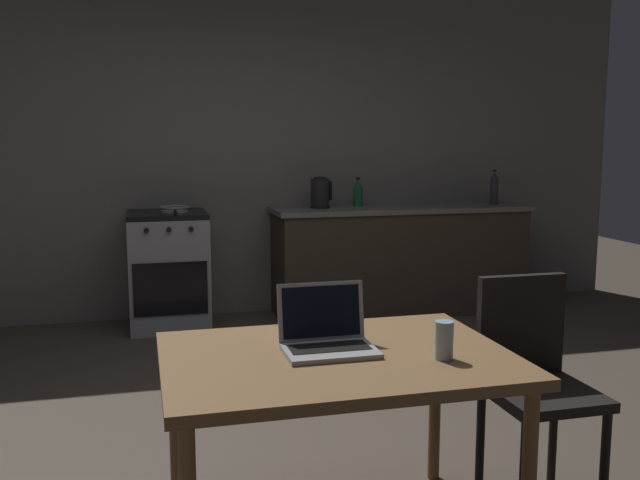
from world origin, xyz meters
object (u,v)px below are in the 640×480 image
laptop (327,338)px  frying_pan (174,209)px  stove_oven (169,270)px  bottle (494,188)px  dining_table (337,373)px  electric_kettle (320,193)px  drinking_glass (444,340)px  chair (533,373)px  bottle_b (358,193)px

laptop → frying_pan: bearing=83.1°
stove_oven → bottle: (2.75, -0.05, 0.59)m
dining_table → bottle: bearing=53.9°
laptop → electric_kettle: (0.79, 3.16, 0.27)m
stove_oven → dining_table: 3.24m
drinking_glass → chair: bearing=28.0°
dining_table → bottle_b: 3.49m
chair → frying_pan: size_ratio=2.27×
stove_oven → bottle_b: bottle_b is taller
bottle → drinking_glass: size_ratio=2.26×
laptop → dining_table: bearing=-77.4°
frying_pan → bottle: bearing=-0.4°
chair → electric_kettle: bearing=78.6°
dining_table → laptop: laptop is taller
chair → frying_pan: frying_pan is taller
dining_table → bottle: size_ratio=4.06×
frying_pan → stove_oven: bearing=154.3°
bottle_b → stove_oven: bearing=-177.0°
stove_oven → bottle_b: 1.67m
laptop → electric_kettle: size_ratio=1.26×
stove_oven → bottle: size_ratio=3.04×
bottle → drinking_glass: 3.85m
electric_kettle → bottle_b: bearing=12.9°
bottle → stove_oven: bearing=179.0°
stove_oven → chair: 3.34m
stove_oven → dining_table: stove_oven is taller
laptop → frying_pan: (-0.37, 3.13, 0.17)m
laptop → bottle: (2.32, 3.11, 0.28)m
bottle_b → frying_pan: bearing=-175.8°
frying_pan → laptop: bearing=-83.2°
bottle → bottle_b: bearing=173.7°
chair → bottle: bottle is taller
dining_table → chair: 0.87m
stove_oven → chair: chair is taller
electric_kettle → bottle_b: 0.36m
stove_oven → frying_pan: (0.06, -0.03, 0.48)m
dining_table → bottle: (2.30, 3.15, 0.40)m
stove_oven → drinking_glass: stove_oven is taller
frying_pan → bottle_b: bearing=4.2°
dining_table → laptop: bearing=116.4°
dining_table → electric_kettle: size_ratio=4.74×
electric_kettle → frying_pan: size_ratio=0.64×
laptop → drinking_glass: size_ratio=2.43×
bottle_b → bottle: bearing=-6.3°
dining_table → laptop: 0.13m
dining_table → bottle_b: bearing=71.2°
laptop → bottle: 3.89m
dining_table → chair: bearing=8.2°
laptop → drinking_glass: (0.36, -0.20, 0.02)m
chair → laptop: size_ratio=2.84×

